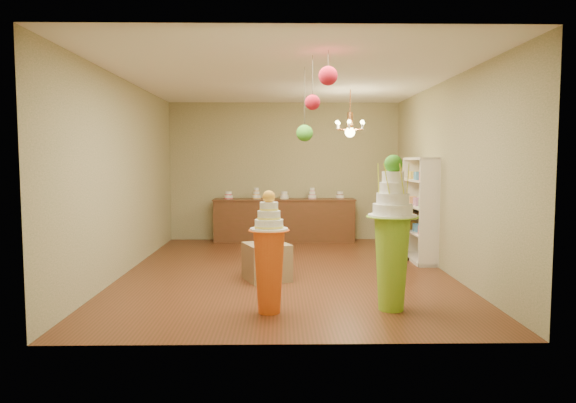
{
  "coord_description": "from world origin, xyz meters",
  "views": [
    {
      "loc": [
        -0.1,
        -8.03,
        1.76
      ],
      "look_at": [
        0.03,
        0.0,
        1.11
      ],
      "focal_mm": 32.0,
      "sensor_mm": 36.0,
      "label": 1
    }
  ],
  "objects_px": {
    "pedestal_orange": "(269,261)",
    "sideboard": "(284,219)",
    "pedestal_green": "(392,244)",
    "round_table": "(403,228)"
  },
  "relations": [
    {
      "from": "pedestal_orange",
      "to": "round_table",
      "type": "bearing_deg",
      "value": 54.33
    },
    {
      "from": "pedestal_orange",
      "to": "sideboard",
      "type": "bearing_deg",
      "value": 87.54
    },
    {
      "from": "pedestal_orange",
      "to": "sideboard",
      "type": "xyz_separation_m",
      "value": [
        0.22,
        5.19,
        -0.12
      ]
    },
    {
      "from": "sideboard",
      "to": "round_table",
      "type": "height_order",
      "value": "sideboard"
    },
    {
      "from": "pedestal_orange",
      "to": "sideboard",
      "type": "height_order",
      "value": "pedestal_orange"
    },
    {
      "from": "pedestal_green",
      "to": "pedestal_orange",
      "type": "bearing_deg",
      "value": -176.72
    },
    {
      "from": "pedestal_green",
      "to": "sideboard",
      "type": "height_order",
      "value": "pedestal_green"
    },
    {
      "from": "pedestal_green",
      "to": "sideboard",
      "type": "bearing_deg",
      "value": 103.32
    },
    {
      "from": "pedestal_green",
      "to": "round_table",
      "type": "height_order",
      "value": "pedestal_green"
    },
    {
      "from": "pedestal_orange",
      "to": "round_table",
      "type": "height_order",
      "value": "pedestal_orange"
    }
  ]
}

